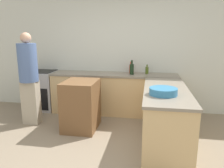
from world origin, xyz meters
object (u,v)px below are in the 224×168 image
(island_table, at_px, (81,105))
(olive_oil_bottle, at_px, (147,70))
(wine_bottle_dark, at_px, (132,69))
(hot_sauce_bottle, at_px, (131,68))
(range_oven, at_px, (42,90))
(mixing_bowl, at_px, (163,91))
(person_by_range, at_px, (29,76))

(island_table, relative_size, olive_oil_bottle, 4.53)
(wine_bottle_dark, distance_m, hot_sauce_bottle, 0.19)
(range_oven, xyz_separation_m, olive_oil_bottle, (2.46, 0.10, 0.53))
(wine_bottle_dark, distance_m, olive_oil_bottle, 0.35)
(hot_sauce_bottle, bearing_deg, range_oven, -175.60)
(range_oven, xyz_separation_m, mixing_bowl, (2.72, -1.60, 0.50))
(range_oven, relative_size, wine_bottle_dark, 2.97)
(island_table, bearing_deg, mixing_bowl, -24.57)
(person_by_range, bearing_deg, island_table, -3.81)
(wine_bottle_dark, relative_size, person_by_range, 0.17)
(range_oven, xyz_separation_m, person_by_range, (0.23, -0.88, 0.51))
(mixing_bowl, bearing_deg, hot_sauce_bottle, 109.21)
(wine_bottle_dark, bearing_deg, person_by_range, -155.92)
(mixing_bowl, distance_m, hot_sauce_bottle, 1.87)
(island_table, xyz_separation_m, wine_bottle_dark, (0.86, 0.92, 0.57))
(island_table, distance_m, olive_oil_bottle, 1.66)
(range_oven, distance_m, olive_oil_bottle, 2.52)
(wine_bottle_dark, bearing_deg, island_table, -132.83)
(wine_bottle_dark, height_order, person_by_range, person_by_range)
(olive_oil_bottle, xyz_separation_m, person_by_range, (-2.23, -0.98, -0.02))
(mixing_bowl, xyz_separation_m, person_by_range, (-2.49, 0.73, 0.01))
(mixing_bowl, height_order, person_by_range, person_by_range)
(hot_sauce_bottle, bearing_deg, island_table, -126.54)
(mixing_bowl, relative_size, hot_sauce_bottle, 1.56)
(wine_bottle_dark, bearing_deg, mixing_bowl, -69.84)
(mixing_bowl, relative_size, person_by_range, 0.22)
(hot_sauce_bottle, relative_size, person_by_range, 0.14)
(olive_oil_bottle, bearing_deg, island_table, -138.28)
(hot_sauce_bottle, bearing_deg, wine_bottle_dark, -79.36)
(island_table, bearing_deg, olive_oil_bottle, 41.72)
(island_table, distance_m, person_by_range, 1.17)
(mixing_bowl, bearing_deg, olive_oil_bottle, 98.62)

